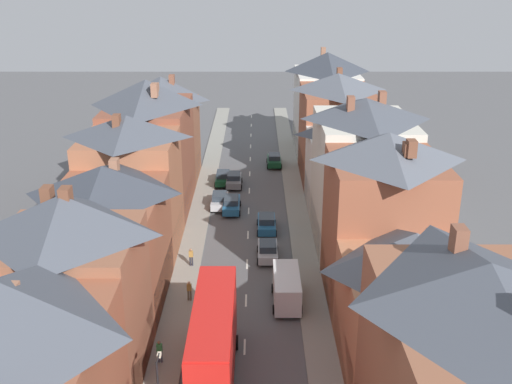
% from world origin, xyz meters
% --- Properties ---
extents(pavement_left, '(2.20, 104.00, 0.14)m').
position_xyz_m(pavement_left, '(-5.10, 38.00, 0.07)').
color(pavement_left, gray).
rests_on(pavement_left, ground).
extents(pavement_right, '(2.20, 104.00, 0.14)m').
position_xyz_m(pavement_right, '(5.10, 38.00, 0.07)').
color(pavement_right, gray).
rests_on(pavement_right, ground).
extents(centre_line_dashes, '(0.14, 97.80, 0.01)m').
position_xyz_m(centre_line_dashes, '(0.00, 36.00, 0.01)').
color(centre_line_dashes, silver).
rests_on(centre_line_dashes, ground).
extents(terrace_row_left, '(8.00, 67.36, 13.68)m').
position_xyz_m(terrace_row_left, '(-10.19, 22.78, 6.22)').
color(terrace_row_left, brown).
rests_on(terrace_row_left, ground).
extents(terrace_row_right, '(8.00, 80.86, 14.15)m').
position_xyz_m(terrace_row_right, '(10.19, 30.81, 6.10)').
color(terrace_row_right, brown).
rests_on(terrace_row_right, ground).
extents(double_decker_bus_lead, '(2.74, 10.80, 5.30)m').
position_xyz_m(double_decker_bus_lead, '(-1.81, 14.46, 2.82)').
color(double_decker_bus_lead, red).
rests_on(double_decker_bus_lead, ground).
extents(car_near_blue, '(1.90, 3.96, 1.62)m').
position_xyz_m(car_near_blue, '(1.80, 31.08, 0.81)').
color(car_near_blue, '#B7BABF').
rests_on(car_near_blue, ground).
extents(car_near_silver, '(1.90, 4.13, 1.64)m').
position_xyz_m(car_near_silver, '(-3.10, 42.99, 0.83)').
color(car_near_silver, '#B7BABF').
rests_on(car_near_silver, ground).
extents(car_parked_left_a, '(1.90, 3.97, 1.62)m').
position_xyz_m(car_parked_left_a, '(3.10, 57.04, 0.82)').
color(car_parked_left_a, '#144728').
rests_on(car_parked_left_a, ground).
extents(car_parked_right_a, '(1.90, 4.07, 1.66)m').
position_xyz_m(car_parked_right_a, '(-1.80, 49.44, 0.84)').
color(car_parked_right_a, gray).
rests_on(car_parked_right_a, ground).
extents(car_parked_left_b, '(1.90, 4.16, 1.67)m').
position_xyz_m(car_parked_left_b, '(1.80, 36.94, 0.84)').
color(car_parked_left_b, '#236093').
rests_on(car_parked_left_b, ground).
extents(car_mid_white, '(1.90, 4.04, 1.60)m').
position_xyz_m(car_mid_white, '(-3.10, 50.27, 0.81)').
color(car_mid_white, '#144728').
rests_on(car_mid_white, ground).
extents(car_far_grey, '(1.90, 4.46, 1.65)m').
position_xyz_m(car_far_grey, '(-1.80, 41.90, 0.83)').
color(car_far_grey, '#236093').
rests_on(car_far_grey, ground).
extents(delivery_van, '(2.20, 5.20, 2.41)m').
position_xyz_m(delivery_van, '(3.10, 23.69, 1.34)').
color(delivery_van, white).
rests_on(delivery_van, ground).
extents(pedestrian_mid_left, '(0.36, 0.22, 1.61)m').
position_xyz_m(pedestrian_mid_left, '(-5.44, 16.15, 1.03)').
color(pedestrian_mid_left, '#3D4256').
rests_on(pedestrian_mid_left, pavement_left).
extents(pedestrian_mid_right, '(0.36, 0.22, 1.61)m').
position_xyz_m(pedestrian_mid_right, '(-4.33, 23.84, 1.03)').
color(pedestrian_mid_right, brown).
rests_on(pedestrian_mid_right, pavement_left).
extents(pedestrian_far_left, '(0.36, 0.22, 1.61)m').
position_xyz_m(pedestrian_far_left, '(-4.76, 29.49, 1.03)').
color(pedestrian_far_left, '#23232D').
rests_on(pedestrian_far_left, pavement_left).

